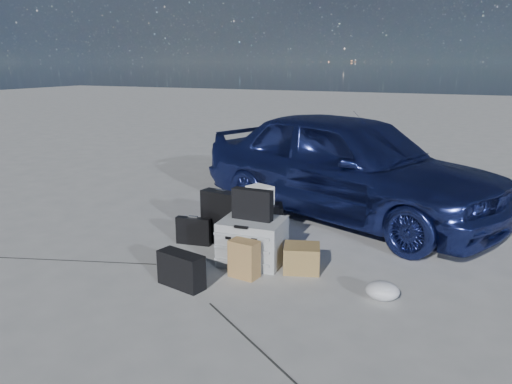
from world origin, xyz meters
TOP-DOWN VIEW (x-y plane):
  - ground at (0.00, 0.00)m, footprint 60.00×60.00m
  - car at (0.66, 2.14)m, footprint 4.37×2.99m
  - pelican_case at (0.19, 0.24)m, footprint 0.65×0.55m
  - laptop_bag at (0.18, 0.25)m, footprint 0.41×0.11m
  - briefcase at (-0.62, 0.43)m, footprint 0.40×0.15m
  - suitcase_left at (-0.36, 0.60)m, footprint 0.48×0.23m
  - suitcase_right at (0.11, 0.60)m, footprint 0.45×0.29m
  - white_carton at (0.12, 0.58)m, footprint 0.29×0.27m
  - duffel_bag at (-0.16, 0.98)m, footprint 0.78×0.58m
  - flat_box_white at (-0.15, 0.97)m, footprint 0.40×0.31m
  - flat_box_black at (-0.17, 0.97)m, footprint 0.27×0.20m
  - kraft_bag at (0.27, -0.13)m, footprint 0.29×0.20m
  - cardboard_box at (0.72, 0.23)m, footprint 0.42×0.39m
  - plastic_bag at (1.55, -0.07)m, footprint 0.32×0.28m
  - messenger_bag at (-0.15, -0.55)m, footprint 0.48×0.27m

SIDE VIEW (x-z plane):
  - ground at x=0.00m, z-range 0.00..0.00m
  - plastic_bag at x=1.55m, z-range 0.00..0.16m
  - cardboard_box at x=0.72m, z-range 0.00..0.26m
  - briefcase at x=-0.62m, z-range 0.00..0.31m
  - messenger_bag at x=-0.15m, z-range 0.00..0.32m
  - kraft_bag at x=0.27m, z-range 0.00..0.36m
  - duffel_bag at x=-0.16m, z-range 0.00..0.36m
  - pelican_case at x=0.19m, z-range 0.00..0.45m
  - suitcase_right at x=0.11m, z-range 0.00..0.51m
  - suitcase_left at x=-0.36m, z-range 0.00..0.59m
  - flat_box_white at x=-0.15m, z-range 0.36..0.42m
  - flat_box_black at x=-0.17m, z-range 0.42..0.48m
  - laptop_bag at x=0.18m, z-range 0.45..0.76m
  - white_carton at x=0.12m, z-range 0.51..0.71m
  - car at x=0.66m, z-range 0.00..1.38m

